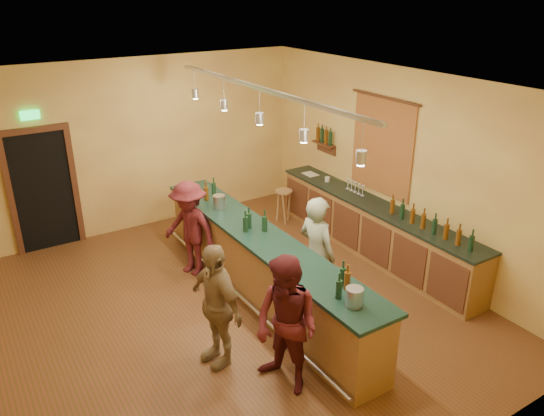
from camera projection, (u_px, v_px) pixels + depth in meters
floor at (226, 310)px, 7.71m from camera, size 7.00×7.00×0.00m
ceiling at (217, 88)px, 6.46m from camera, size 6.50×7.00×0.02m
wall_back at (135, 146)px, 9.81m from camera, size 6.50×0.02×3.20m
wall_front at (418, 349)px, 4.36m from camera, size 6.50×0.02×3.20m
wall_right at (399, 167)px, 8.68m from camera, size 0.02×7.00×3.20m
doorway at (43, 188)px, 9.14m from camera, size 1.15×0.09×2.48m
tapestry at (382, 147)px, 8.89m from camera, size 0.03×1.40×1.60m
bottle_shelf at (324, 138)px, 10.10m from camera, size 0.17×0.55×0.54m
back_counter at (373, 229)px, 9.12m from camera, size 0.60×4.55×1.27m
tasting_bar at (261, 262)px, 7.76m from camera, size 0.73×5.10×1.38m
pendant_track at (259, 100)px, 6.84m from camera, size 0.11×4.60×0.50m
bartender at (317, 254)px, 7.46m from camera, size 0.52×0.69×1.72m
customer_a at (287, 326)px, 5.93m from camera, size 0.82×0.95×1.68m
customer_b at (216, 305)px, 6.37m from camera, size 0.52×0.99×1.62m
customer_c at (190, 229)px, 8.42m from camera, size 0.93×1.16×1.57m
bar_stool at (284, 197)px, 10.33m from camera, size 0.33×0.33×0.68m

